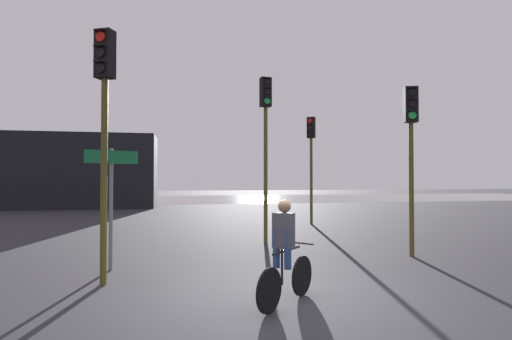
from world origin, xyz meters
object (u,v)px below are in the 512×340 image
Objects in this scene: direction_sign_post at (111,190)px; cyclist at (285,252)px; distant_building at (65,171)px; traffic_light_near_right at (411,138)px; traffic_light_near_left at (104,108)px; traffic_light_center at (266,129)px; traffic_light_far_right at (311,150)px.

direction_sign_post reaches higher than cyclist.
distant_building is 7.31× the size of cyclist.
distant_building is at bearing 156.08° from cyclist.
traffic_light_near_right is 7.23m from traffic_light_near_left.
traffic_light_near_left is 1.81× the size of direction_sign_post.
cyclist is at bearing 114.23° from direction_sign_post.
distant_building is 4.55× the size of direction_sign_post.
traffic_light_near_left is at bearing -166.66° from cyclist.
direction_sign_post is at bearing -60.45° from traffic_light_near_left.
cyclist is (3.04, -2.94, -0.88)m from direction_sign_post.
distant_building is at bearing -40.87° from traffic_light_near_right.
distant_building is at bearing -68.69° from traffic_light_center.
direction_sign_post is at bearing 16.30° from traffic_light_near_right.
traffic_light_near_left is (6.23, -20.86, 0.80)m from distant_building.
traffic_light_far_right is 5.37m from traffic_light_center.
direction_sign_post is 4.32m from cyclist.
traffic_light_near_right is 0.84× the size of traffic_light_center.
direction_sign_post is (-0.06, 1.18, -1.56)m from traffic_light_near_left.
direction_sign_post is (6.17, -19.69, -0.76)m from distant_building.
traffic_light_center is 1.94× the size of direction_sign_post.
cyclist is at bearing 176.09° from traffic_light_near_left.
traffic_light_far_right is 2.84× the size of cyclist.
direction_sign_post is at bearing 179.91° from cyclist.
traffic_light_far_right is 7.27m from traffic_light_near_right.
traffic_light_far_right is at bearing -42.94° from distant_building.
traffic_light_near_left is at bearing 36.45° from traffic_light_center.
traffic_light_near_left is 4.23m from cyclist.
traffic_light_near_right is at bearing -55.65° from distant_building.
traffic_light_center reaches higher than traffic_light_near_left.
traffic_light_center is at bearing -106.80° from traffic_light_near_left.
direction_sign_post is at bearing 26.66° from traffic_light_center.
traffic_light_near_left is (-3.95, -4.17, -0.22)m from traffic_light_center.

